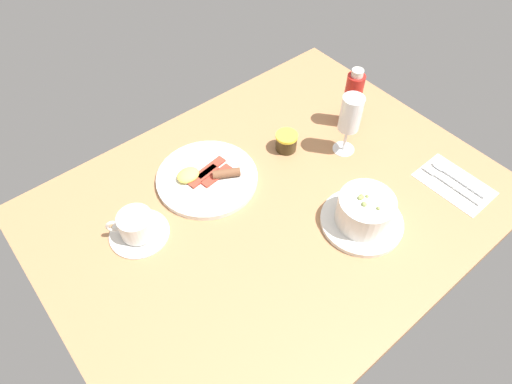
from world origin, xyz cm
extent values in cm
cube|color=#A8754C|center=(0.00, 0.00, -1.50)|extent=(110.00, 84.00, 3.00)
cylinder|color=silver|center=(12.19, -18.06, 0.60)|extent=(19.62, 19.62, 1.20)
cylinder|color=silver|center=(12.19, -18.06, 4.94)|extent=(13.07, 13.07, 7.49)
cylinder|color=beige|center=(12.19, -18.06, 7.89)|extent=(11.24, 11.24, 1.60)
sphere|color=#8B9C52|center=(12.09, -21.05, 8.79)|extent=(0.91, 0.91, 0.91)
sphere|color=#8B9C52|center=(12.80, -17.22, 8.79)|extent=(0.84, 0.84, 0.84)
sphere|color=#8B9C52|center=(10.53, -18.34, 8.79)|extent=(1.28, 1.28, 1.28)
sphere|color=#8B9C52|center=(11.71, -16.50, 8.79)|extent=(1.30, 1.30, 1.30)
sphere|color=#8B9C52|center=(11.14, -16.55, 8.79)|extent=(1.18, 1.18, 1.18)
cube|color=silver|center=(39.69, -25.05, 0.15)|extent=(12.17, 18.50, 0.30)
cube|color=silver|center=(38.49, -26.05, 0.55)|extent=(1.48, 14.02, 0.50)
cube|color=silver|center=(38.49, -18.25, 0.55)|extent=(2.27, 3.64, 0.40)
cube|color=silver|center=(41.29, -26.05, 0.55)|extent=(1.26, 13.02, 0.50)
ellipsoid|color=silver|center=(41.29, -19.05, 0.60)|extent=(2.40, 4.00, 0.60)
cylinder|color=silver|center=(-30.28, 12.70, 0.45)|extent=(14.01, 14.01, 0.90)
cylinder|color=silver|center=(-30.28, 12.70, 3.78)|extent=(8.07, 8.07, 5.77)
cylinder|color=#3D2512|center=(-30.28, 12.70, 6.17)|extent=(6.86, 6.86, 1.00)
torus|color=silver|center=(-34.57, 15.34, 4.07)|extent=(3.48, 2.57, 3.60)
cylinder|color=white|center=(26.89, 1.70, 0.20)|extent=(5.92, 5.92, 0.40)
cylinder|color=white|center=(26.89, 1.70, 4.16)|extent=(0.80, 0.80, 7.52)
cylinder|color=white|center=(26.89, 1.70, 12.79)|extent=(5.58, 5.58, 9.74)
cylinder|color=beige|center=(26.89, 1.70, 11.33)|extent=(4.58, 4.58, 5.84)
cylinder|color=#362A14|center=(14.92, 11.90, 2.16)|extent=(5.67, 5.67, 4.32)
cylinder|color=yellow|center=(14.92, 11.90, 4.72)|extent=(5.95, 5.95, 0.80)
cylinder|color=#B21E19|center=(35.76, 8.58, 8.05)|extent=(4.85, 4.85, 16.10)
cylinder|color=white|center=(35.76, 8.58, 7.73)|extent=(4.95, 4.95, 6.12)
cylinder|color=silver|center=(35.76, 8.58, 17.00)|extent=(3.16, 3.16, 1.80)
cylinder|color=silver|center=(-8.30, 16.30, 0.70)|extent=(25.97, 25.97, 1.40)
cube|color=#963828|center=(-6.05, 17.90, 1.70)|extent=(9.25, 3.69, 0.60)
cube|color=#993828|center=(-9.07, 16.62, 1.70)|extent=(9.24, 3.57, 0.60)
cube|color=#B23828|center=(-6.35, 14.66, 1.70)|extent=(9.23, 3.50, 0.60)
cylinder|color=brown|center=(-4.41, 13.05, 2.60)|extent=(7.18, 5.35, 2.20)
ellipsoid|color=#F2D859|center=(-12.20, 18.89, 2.40)|extent=(6.00, 4.80, 2.40)
camera|label=1|loc=(-46.34, -49.77, 87.03)|focal=31.30mm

